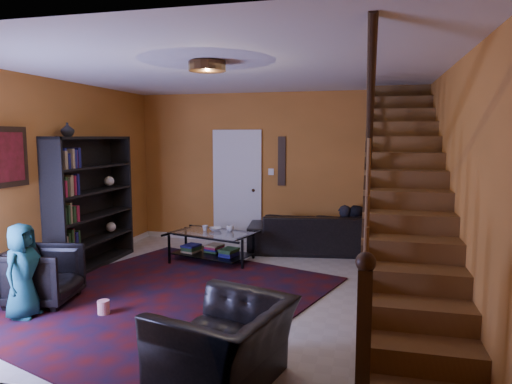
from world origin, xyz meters
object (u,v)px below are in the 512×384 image
at_px(bookshelf, 92,204).
at_px(armchair_left, 43,275).
at_px(sofa, 316,233).
at_px(coffee_table, 212,245).
at_px(armchair_right, 224,345).

xyz_separation_m(bookshelf, armchair_left, (0.35, -1.58, -0.62)).
bearing_deg(bookshelf, sofa, 27.66).
relative_size(sofa, coffee_table, 1.65).
relative_size(bookshelf, coffee_table, 1.42).
bearing_deg(armchair_left, sofa, -51.39).
bearing_deg(armchair_right, bookshelf, -117.88).
bearing_deg(armchair_left, coffee_table, -41.04).
relative_size(armchair_left, armchair_right, 0.73).
height_order(bookshelf, sofa, bookshelf).
height_order(bookshelf, armchair_left, bookshelf).
relative_size(armchair_right, coffee_table, 0.74).
bearing_deg(armchair_right, armchair_left, -99.67).
bearing_deg(bookshelf, armchair_right, -42.79).
relative_size(sofa, armchair_left, 3.06).
distance_m(bookshelf, coffee_table, 1.96).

